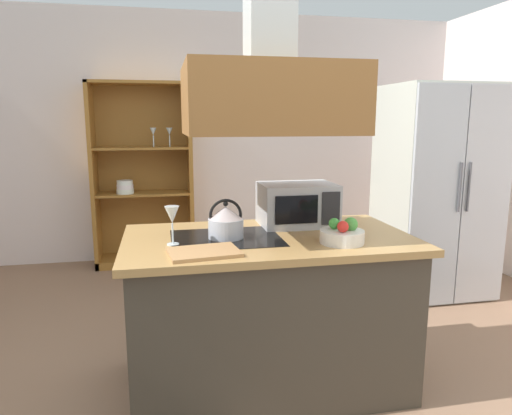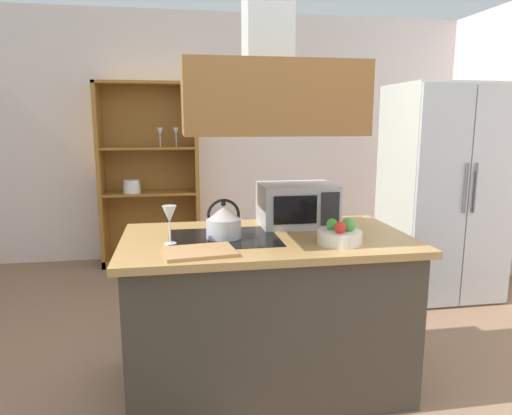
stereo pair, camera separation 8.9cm
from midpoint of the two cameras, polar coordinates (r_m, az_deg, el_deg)
ground_plane at (r=2.81m, az=0.25°, el=-22.65°), size 7.80×7.80×0.00m
wall_back at (r=5.33m, az=-5.42°, el=8.54°), size 6.00×0.12×2.70m
kitchen_island at (r=2.76m, az=2.21°, el=-12.58°), size 1.61×0.92×0.90m
range_hood at (r=2.55m, az=2.43°, el=15.55°), size 0.90×0.70×1.23m
refrigerator at (r=4.39m, az=22.47°, el=1.75°), size 0.90×0.77×1.85m
dish_cabinet at (r=5.15m, az=-12.44°, el=2.79°), size 1.04×0.40×1.94m
kettle at (r=2.56m, az=-3.01°, el=-1.77°), size 0.20×0.20×0.22m
cutting_board at (r=2.29m, az=-5.84°, el=-5.44°), size 0.37×0.28×0.02m
microwave at (r=2.88m, az=5.97°, el=0.37°), size 0.46×0.35×0.26m
wine_glass_on_counter at (r=2.45m, az=-9.58°, el=-1.03°), size 0.08×0.08×0.21m
fruit_bowl at (r=2.49m, az=11.31°, el=-3.36°), size 0.24×0.24×0.14m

